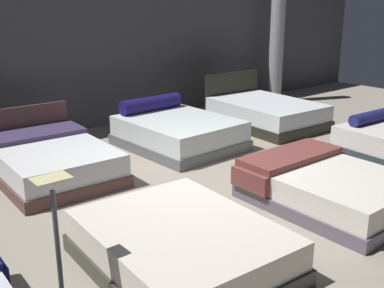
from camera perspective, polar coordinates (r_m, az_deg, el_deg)
name	(u,v)px	position (r m, az deg, el deg)	size (l,w,h in m)	color
ground_plane	(194,198)	(6.11, 0.19, -6.52)	(18.00, 18.00, 0.02)	gray
showroom_back_wall	(55,39)	(8.98, -16.35, 12.10)	(18.00, 0.06, 3.50)	#47474C
bed_1	(181,247)	(4.53, -1.37, -12.34)	(1.67, 2.05, 0.44)	#33352C
bed_2	(327,187)	(6.06, 16.08, -5.00)	(1.61, 1.94, 0.52)	#595160
bed_5	(49,160)	(7.03, -16.92, -1.81)	(1.60, 2.15, 0.85)	brown
bed_6	(177,132)	(8.06, -1.79, 1.52)	(1.67, 2.02, 0.76)	#56595E
bed_7	(265,113)	(9.54, 8.91, 3.72)	(1.66, 2.24, 0.94)	black
price_sign	(59,260)	(4.01, -15.85, -13.38)	(0.28, 0.24, 1.16)	#3F3F44
support_pillar	(277,29)	(11.62, 10.33, 13.55)	(0.34, 0.34, 3.50)	#99999E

